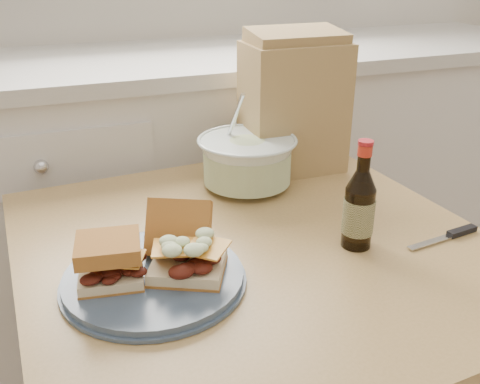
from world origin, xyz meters
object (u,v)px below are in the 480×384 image
object	(u,v)px
dining_table	(256,288)
beer_bottle	(359,208)
plate	(154,278)
paper_bag	(294,108)
coleslaw_bowl	(247,163)

from	to	relation	value
dining_table	beer_bottle	xyz separation A→B (m)	(0.17, -0.08, 0.18)
dining_table	plate	distance (m)	0.25
paper_bag	plate	bearing A→B (deg)	-137.60
coleslaw_bowl	paper_bag	size ratio (longest dim) A/B	0.73
coleslaw_bowl	beer_bottle	world-z (taller)	coleslaw_bowl
dining_table	paper_bag	bearing A→B (deg)	50.93
beer_bottle	paper_bag	world-z (taller)	paper_bag
dining_table	beer_bottle	world-z (taller)	beer_bottle
dining_table	coleslaw_bowl	xyz separation A→B (m)	(0.08, 0.25, 0.16)
plate	coleslaw_bowl	distance (m)	0.43
coleslaw_bowl	dining_table	bearing A→B (deg)	-108.01
coleslaw_bowl	beer_bottle	xyz separation A→B (m)	(0.09, -0.33, 0.02)
plate	coleslaw_bowl	world-z (taller)	coleslaw_bowl
plate	beer_bottle	distance (m)	0.39
plate	paper_bag	bearing A→B (deg)	40.82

